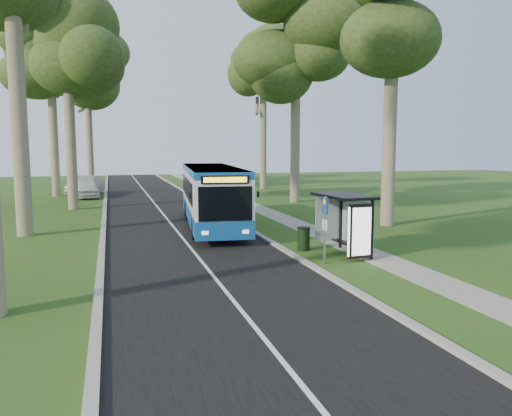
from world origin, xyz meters
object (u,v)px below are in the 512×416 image
(bus_shelter, at_px, (351,214))
(car_white, at_px, (87,188))
(car_silver, at_px, (86,186))
(bus, at_px, (212,196))
(bus_stop_sign, at_px, (325,222))
(litter_bin, at_px, (304,239))

(bus_shelter, height_order, car_white, bus_shelter)
(car_silver, bearing_deg, bus, -53.56)
(bus_stop_sign, distance_m, car_white, 28.58)
(litter_bin, relative_size, car_white, 0.21)
(bus, bearing_deg, car_silver, 115.35)
(car_silver, bearing_deg, bus_shelter, -52.52)
(bus_shelter, relative_size, car_white, 0.62)
(bus_stop_sign, bearing_deg, car_white, 103.38)
(litter_bin, bearing_deg, bus, 108.69)
(litter_bin, distance_m, car_white, 26.34)
(bus, relative_size, car_silver, 2.34)
(bus, height_order, bus_shelter, bus)
(bus, relative_size, car_white, 2.65)
(bus_stop_sign, distance_m, litter_bin, 2.65)
(bus_shelter, bearing_deg, bus_stop_sign, -153.37)
(bus, height_order, car_silver, bus)
(litter_bin, height_order, car_silver, car_silver)
(bus, distance_m, car_silver, 21.26)
(bus, bearing_deg, bus_shelter, -61.25)
(bus_stop_sign, xyz_separation_m, car_white, (-9.11, 27.08, -0.75))
(car_white, bearing_deg, car_silver, 89.33)
(bus_shelter, xyz_separation_m, car_white, (-10.55, 26.23, -0.87))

